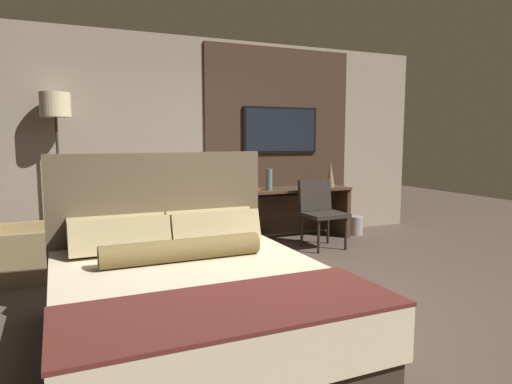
# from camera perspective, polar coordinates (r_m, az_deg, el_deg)

# --- Properties ---
(ground_plane) EXTENTS (16.00, 16.00, 0.00)m
(ground_plane) POSITION_cam_1_polar(r_m,az_deg,el_deg) (4.16, 3.14, -13.86)
(ground_plane) COLOR #4C3D33
(wall_back_tv_panel) EXTENTS (7.20, 0.09, 2.80)m
(wall_back_tv_panel) POSITION_cam_1_polar(r_m,az_deg,el_deg) (6.36, -6.15, 6.18)
(wall_back_tv_panel) COLOR gray
(wall_back_tv_panel) RESTS_ON ground_plane
(bed) EXTENTS (1.89, 2.24, 1.33)m
(bed) POSITION_cam_1_polar(r_m,az_deg,el_deg) (3.38, -8.10, -12.74)
(bed) COLOR #33281E
(bed) RESTS_ON ground_plane
(desk) EXTENTS (1.78, 0.57, 0.75)m
(desk) POSITION_cam_1_polar(r_m,az_deg,el_deg) (6.57, 3.95, -1.57)
(desk) COLOR #422D1E
(desk) RESTS_ON ground_plane
(tv) EXTENTS (1.18, 0.04, 0.66)m
(tv) POSITION_cam_1_polar(r_m,az_deg,el_deg) (6.71, 3.08, 7.73)
(tv) COLOR black
(desk_chair) EXTENTS (0.55, 0.54, 0.90)m
(desk_chair) POSITION_cam_1_polar(r_m,az_deg,el_deg) (6.17, 7.97, -1.89)
(desk_chair) COLOR #28231E
(desk_chair) RESTS_ON ground_plane
(armchair_by_window) EXTENTS (0.78, 0.79, 0.76)m
(armchair_by_window) POSITION_cam_1_polar(r_m,az_deg,el_deg) (5.41, -27.34, -6.89)
(armchair_by_window) COLOR olive
(armchair_by_window) RESTS_ON ground_plane
(floor_lamp) EXTENTS (0.34, 0.34, 1.98)m
(floor_lamp) POSITION_cam_1_polar(r_m,az_deg,el_deg) (5.80, -23.73, 8.33)
(floor_lamp) COLOR #282623
(floor_lamp) RESTS_ON ground_plane
(vase_tall) EXTENTS (0.13, 0.13, 0.37)m
(vase_tall) POSITION_cam_1_polar(r_m,az_deg,el_deg) (6.80, 9.29, 2.25)
(vase_tall) COLOR #846647
(vase_tall) RESTS_ON desk
(vase_short) EXTENTS (0.09, 0.09, 0.29)m
(vase_short) POSITION_cam_1_polar(r_m,az_deg,el_deg) (6.29, 1.65, 1.59)
(vase_short) COLOR #4C706B
(vase_short) RESTS_ON desk
(book) EXTENTS (0.26, 0.21, 0.03)m
(book) POSITION_cam_1_polar(r_m,az_deg,el_deg) (6.25, -0.54, 0.37)
(book) COLOR maroon
(book) RESTS_ON desk
(waste_bin) EXTENTS (0.22, 0.22, 0.28)m
(waste_bin) POSITION_cam_1_polar(r_m,az_deg,el_deg) (7.10, 12.33, -4.11)
(waste_bin) COLOR gray
(waste_bin) RESTS_ON ground_plane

